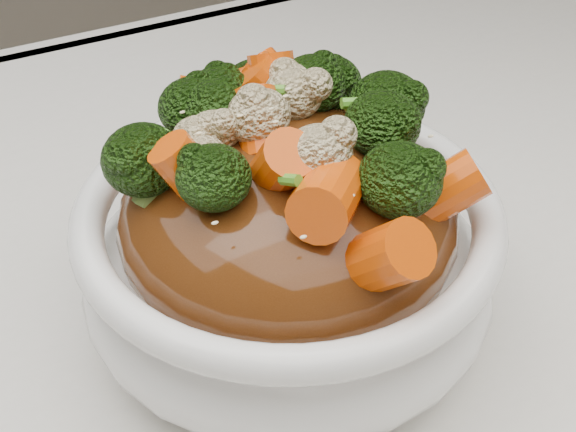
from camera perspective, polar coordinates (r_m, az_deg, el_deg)
name	(u,v)px	position (r m, az deg, el deg)	size (l,w,h in m)	color
bowl	(288,264)	(0.42, 0.00, -3.13)	(0.20, 0.20, 0.08)	white
sauce_base	(288,221)	(0.40, 0.00, -0.30)	(0.16, 0.16, 0.09)	#4C250D
carrots	(288,116)	(0.37, 0.00, 6.50)	(0.16, 0.16, 0.05)	#DF4D07
broccoli	(288,118)	(0.37, 0.00, 6.38)	(0.16, 0.16, 0.04)	black
cauliflower	(288,121)	(0.37, 0.00, 6.15)	(0.16, 0.16, 0.03)	beige
scallions	(288,114)	(0.37, 0.00, 6.62)	(0.12, 0.12, 0.02)	#458A1F
sesame_seeds	(288,114)	(0.37, 0.00, 6.62)	(0.14, 0.14, 0.01)	beige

